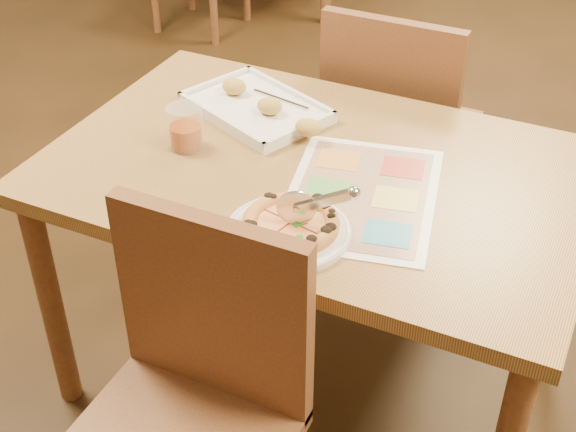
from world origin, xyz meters
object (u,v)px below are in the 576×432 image
at_px(dining_table, 317,195).
at_px(chair_near, 193,380).
at_px(pizza, 291,223).
at_px(appetizer_tray, 259,109).
at_px(menu, 361,195).
at_px(chair_far, 396,113).
at_px(pizza_cutter, 315,203).
at_px(glass_tumbler, 186,130).
at_px(plate, 288,232).

xyz_separation_m(dining_table, chair_near, (0.00, -0.60, -0.07)).
bearing_deg(pizza, chair_near, -99.38).
bearing_deg(appetizer_tray, menu, -31.96).
bearing_deg(appetizer_tray, chair_far, 60.54).
bearing_deg(pizza, chair_far, 93.61).
height_order(pizza, pizza_cutter, pizza_cutter).
distance_m(pizza, glass_tumbler, 0.44).
xyz_separation_m(chair_far, glass_tumbler, (-0.33, -0.66, 0.20)).
xyz_separation_m(dining_table, chair_far, (-0.00, 0.60, -0.07)).
relative_size(chair_near, glass_tumbler, 4.26).
xyz_separation_m(chair_near, appetizer_tray, (-0.25, 0.77, 0.17)).
xyz_separation_m(chair_far, appetizer_tray, (-0.25, -0.43, 0.17)).
distance_m(chair_far, pizza, 0.89).
xyz_separation_m(chair_near, menu, (0.14, 0.53, 0.16)).
xyz_separation_m(dining_table, pizza, (0.05, -0.27, 0.11)).
relative_size(chair_far, glass_tumbler, 4.26).
distance_m(plate, glass_tumbler, 0.44).
bearing_deg(dining_table, chair_far, 90.00).
xyz_separation_m(chair_far, menu, (0.14, -0.68, 0.16)).
bearing_deg(chair_near, plate, 80.74).
relative_size(pizza, pizza_cutter, 1.34).
bearing_deg(chair_near, glass_tumbler, 121.40).
xyz_separation_m(pizza, menu, (0.09, 0.19, -0.02)).
xyz_separation_m(dining_table, pizza_cutter, (0.10, -0.26, 0.17)).
distance_m(dining_table, chair_near, 0.61).
distance_m(appetizer_tray, glass_tumbler, 0.24).
relative_size(plate, pizza, 1.29).
height_order(chair_near, pizza_cutter, chair_near).
relative_size(plate, glass_tumbler, 2.43).
bearing_deg(menu, glass_tumbler, 178.35).
bearing_deg(pizza, appetizer_tray, 124.60).
height_order(dining_table, pizza, pizza).
bearing_deg(chair_far, dining_table, 90.00).
relative_size(pizza_cutter, glass_tumbler, 1.40).
bearing_deg(plate, menu, 66.82).
bearing_deg(pizza, menu, 66.36).
height_order(plate, glass_tumbler, glass_tumbler).
bearing_deg(chair_near, pizza_cutter, 73.16).
relative_size(plate, pizza_cutter, 1.73).
bearing_deg(chair_far, menu, 101.73).
xyz_separation_m(dining_table, appetizer_tray, (-0.25, 0.17, 0.10)).
relative_size(pizza_cutter, menu, 0.33).
distance_m(plate, appetizer_tray, 0.54).
relative_size(chair_near, menu, 1.01).
bearing_deg(plate, pizza_cutter, 22.28).
relative_size(chair_far, plate, 1.75).
bearing_deg(dining_table, plate, -79.30).
relative_size(dining_table, pizza_cutter, 8.38).
xyz_separation_m(chair_far, pizza, (0.05, -0.87, 0.18)).
distance_m(chair_near, pizza_cutter, 0.43).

